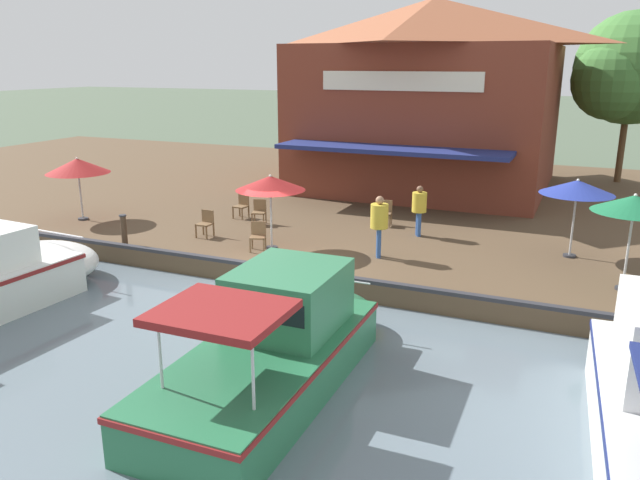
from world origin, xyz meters
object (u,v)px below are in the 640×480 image
at_px(waterfront_restaurant, 431,93).
at_px(motorboat_outer_channel, 282,341).
at_px(cafe_chair_beside_entrance, 258,235).
at_px(person_near_entrance, 419,205).
at_px(mooring_post, 124,230).
at_px(cafe_chair_facing_river, 259,211).
at_px(person_mid_patio, 379,219).
at_px(patio_umbrella_by_entrance, 270,183).
at_px(cafe_chair_back_row_seat, 206,222).
at_px(patio_umbrella_back_row, 577,187).
at_px(cafe_chair_far_corner_seat, 385,211).
at_px(patio_umbrella_mid_patio_left, 634,204).
at_px(tree_upstream_bank, 627,71).
at_px(cafe_chair_under_first_umbrella, 242,205).
at_px(patio_umbrella_near_quay_edge, 78,166).

relative_size(waterfront_restaurant, motorboat_outer_channel, 1.64).
distance_m(cafe_chair_beside_entrance, person_near_entrance, 5.27).
bearing_deg(mooring_post, person_near_entrance, 120.08).
distance_m(cafe_chair_facing_river, person_mid_patio, 5.38).
height_order(patio_umbrella_by_entrance, cafe_chair_back_row_seat, patio_umbrella_by_entrance).
height_order(cafe_chair_facing_river, mooring_post, mooring_post).
xyz_separation_m(waterfront_restaurant, cafe_chair_back_row_seat, (11.41, -4.29, -3.60)).
bearing_deg(patio_umbrella_back_row, cafe_chair_back_row_seat, -77.55).
relative_size(cafe_chair_far_corner_seat, cafe_chair_facing_river, 1.00).
bearing_deg(cafe_chair_beside_entrance, mooring_post, -74.06).
height_order(patio_umbrella_mid_patio_left, person_mid_patio, patio_umbrella_mid_patio_left).
bearing_deg(mooring_post, patio_umbrella_back_row, 108.44).
height_order(waterfront_restaurant, tree_upstream_bank, waterfront_restaurant).
relative_size(patio_umbrella_by_entrance, mooring_post, 2.38).
bearing_deg(tree_upstream_bank, cafe_chair_under_first_umbrella, -43.75).
height_order(waterfront_restaurant, patio_umbrella_near_quay_edge, waterfront_restaurant).
xyz_separation_m(cafe_chair_under_first_umbrella, person_near_entrance, (-0.17, 6.44, 0.54)).
height_order(patio_umbrella_near_quay_edge, cafe_chair_beside_entrance, patio_umbrella_near_quay_edge).
bearing_deg(person_mid_patio, cafe_chair_facing_river, -111.44).
distance_m(cafe_chair_beside_entrance, cafe_chair_back_row_seat, 2.36).
bearing_deg(patio_umbrella_back_row, cafe_chair_beside_entrance, -70.41).
bearing_deg(motorboat_outer_channel, cafe_chair_under_first_umbrella, -145.45).
relative_size(waterfront_restaurant, person_near_entrance, 7.03).
bearing_deg(cafe_chair_beside_entrance, cafe_chair_facing_river, -151.63).
xyz_separation_m(waterfront_restaurant, patio_umbrella_back_row, (9.03, 6.51, -2.05)).
xyz_separation_m(patio_umbrella_by_entrance, patio_umbrella_mid_patio_left, (-0.37, 9.57, 0.17)).
distance_m(cafe_chair_far_corner_seat, person_near_entrance, 1.76).
bearing_deg(cafe_chair_beside_entrance, patio_umbrella_back_row, 109.59).
relative_size(patio_umbrella_near_quay_edge, cafe_chair_facing_river, 2.62).
relative_size(cafe_chair_beside_entrance, person_near_entrance, 0.52).
height_order(cafe_chair_far_corner_seat, tree_upstream_bank, tree_upstream_bank).
distance_m(motorboat_outer_channel, tree_upstream_bank, 23.24).
height_order(patio_umbrella_back_row, person_near_entrance, patio_umbrella_back_row).
relative_size(patio_umbrella_mid_patio_left, patio_umbrella_back_row, 1.06).
bearing_deg(person_near_entrance, person_mid_patio, -9.49).
bearing_deg(cafe_chair_under_first_umbrella, patio_umbrella_by_entrance, 42.96).
relative_size(cafe_chair_back_row_seat, mooring_post, 0.90).
height_order(patio_umbrella_near_quay_edge, mooring_post, patio_umbrella_near_quay_edge).
bearing_deg(waterfront_restaurant, person_near_entrance, 12.61).
height_order(patio_umbrella_back_row, tree_upstream_bank, tree_upstream_bank).
xyz_separation_m(cafe_chair_beside_entrance, cafe_chair_back_row_seat, (-0.65, -2.27, 0.00)).
bearing_deg(patio_umbrella_by_entrance, patio_umbrella_near_quay_edge, -93.52).
xyz_separation_m(cafe_chair_facing_river, person_mid_patio, (1.95, 4.97, 0.66)).
distance_m(person_near_entrance, motorboat_outer_channel, 9.25).
bearing_deg(person_mid_patio, cafe_chair_far_corner_seat, -164.90).
bearing_deg(cafe_chair_beside_entrance, patio_umbrella_mid_patio_left, 93.90).
relative_size(cafe_chair_facing_river, person_mid_patio, 0.48).
relative_size(cafe_chair_under_first_umbrella, cafe_chair_beside_entrance, 1.00).
height_order(cafe_chair_facing_river, person_near_entrance, person_near_entrance).
xyz_separation_m(person_mid_patio, person_near_entrance, (-2.68, 0.45, -0.11)).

